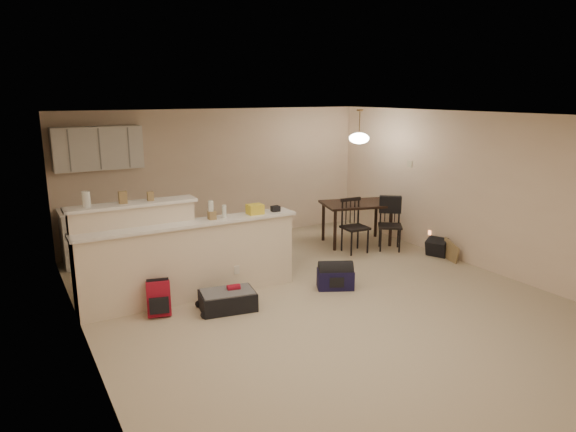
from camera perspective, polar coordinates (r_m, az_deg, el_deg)
room at (r=6.82m, az=3.64°, el=0.54°), size 7.00×7.02×2.50m
breakfast_bar at (r=7.14m, az=-12.82°, el=-4.53°), size 3.08×0.58×1.39m
upper_cabinets at (r=9.03m, az=-20.38°, el=7.09°), size 1.40×0.34×0.70m
kitchen_counter at (r=9.19m, az=-18.29°, el=-1.86°), size 1.80×0.60×0.90m
thermostat at (r=9.81m, az=13.39°, el=5.65°), size 0.02×0.12×0.12m
jar at (r=6.85m, az=-21.50°, el=1.73°), size 0.10×0.10×0.20m
cereal_box at (r=6.93m, az=-17.88°, el=1.98°), size 0.10×0.07×0.16m
small_box at (r=7.01m, az=-15.04°, el=2.13°), size 0.08×0.06×0.12m
bottle_a at (r=7.08m, az=-8.55°, el=0.64°), size 0.07×0.07×0.26m
bottle_b at (r=7.15m, az=-7.10°, el=0.50°), size 0.06×0.06×0.18m
bag_lump at (r=7.35m, az=-3.69°, el=0.76°), size 0.22×0.18×0.14m
pouch at (r=7.50m, az=-1.41°, el=0.82°), size 0.12×0.10×0.08m
extra_item_x at (r=7.10m, az=-8.44°, el=0.09°), size 0.10×0.10×0.12m
dining_table at (r=9.68m, az=7.66°, el=0.92°), size 1.43×1.14×0.78m
pendant_lamp at (r=9.49m, az=7.90°, el=8.61°), size 0.36×0.36×0.62m
dining_chair_near at (r=9.17m, az=7.47°, el=-1.12°), size 0.45×0.43×0.96m
dining_chair_far at (r=9.43m, az=11.28°, el=-0.93°), size 0.56×0.56×0.94m
suitcase at (r=6.88m, az=-6.71°, el=-9.32°), size 0.77×0.57×0.24m
red_backpack at (r=6.84m, az=-14.18°, el=-8.88°), size 0.33×0.25×0.44m
navy_duffel at (r=7.55m, az=5.28°, el=-6.99°), size 0.59×0.48×0.28m
black_daypack at (r=9.34m, az=16.24°, el=-3.39°), size 0.36×0.41×0.30m
cardboard_sheet at (r=9.14m, az=17.59°, el=-3.76°), size 0.12×0.43×0.33m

